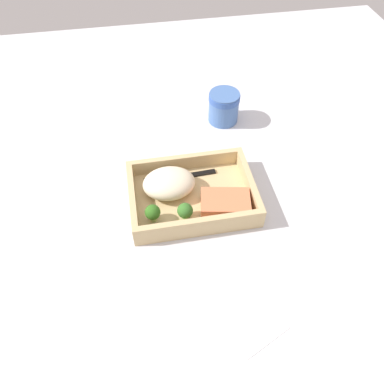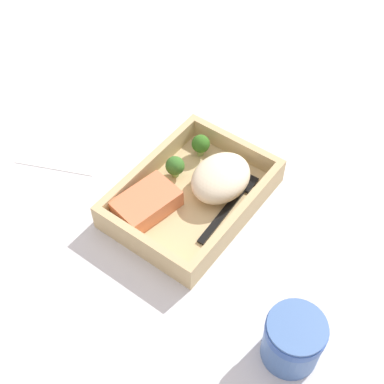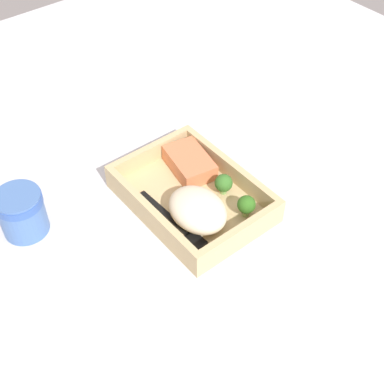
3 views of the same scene
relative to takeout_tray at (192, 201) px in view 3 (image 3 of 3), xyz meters
The scene contains 10 objects.
ground_plane 1.60cm from the takeout_tray, ahead, with size 160.00×160.00×2.00cm, color silver.
takeout_tray is the anchor object (origin of this frame).
tray_rim 2.34cm from the takeout_tray, ahead, with size 25.14×18.23×3.49cm.
salmon_fillet 7.55cm from the takeout_tray, 144.70° to the left, with size 9.60×6.21×3.02cm, color #DA744B.
mashed_potatoes 5.78cm from the takeout_tray, 28.39° to the right, with size 10.71×8.40×4.85cm, color beige.
broccoli_floret_1 9.98cm from the takeout_tray, 27.96° to the left, with size 3.02×3.02×3.99cm.
broccoli_floret_2 6.14cm from the takeout_tray, 65.89° to the left, with size 3.08×3.08×3.78cm.
fork 6.20cm from the takeout_tray, 66.15° to the right, with size 15.86×2.39×0.44cm.
paper_cup 27.74cm from the takeout_tray, 116.60° to the right, with size 7.55×7.55×7.80cm.
receipt_slip 24.86cm from the takeout_tray, 99.25° to the left, with size 8.84×13.72×0.24cm, color white.
Camera 3 is at (48.69, -39.01, 66.42)cm, focal length 50.00 mm.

